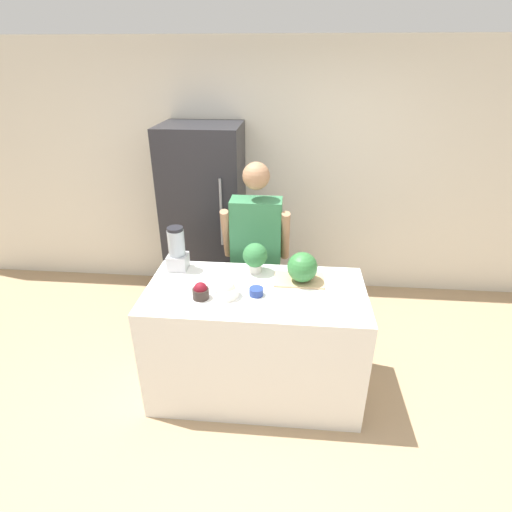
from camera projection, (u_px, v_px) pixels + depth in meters
ground_plane at (251, 425)px, 2.92m from camera, size 14.00×14.00×0.00m
wall_back at (270, 174)px, 4.22m from camera, size 8.00×0.06×2.60m
counter_island at (256, 340)px, 3.06m from camera, size 1.58×0.79×0.91m
refrigerator at (205, 218)px, 4.11m from camera, size 0.77×0.68×1.85m
person at (256, 257)px, 3.45m from camera, size 0.56×0.27×1.68m
cutting_board at (299, 280)px, 2.97m from camera, size 0.37×0.23×0.01m
watermelon at (302, 267)px, 2.90m from camera, size 0.22×0.22×0.22m
bowl_cherries at (201, 291)px, 2.74m from camera, size 0.12×0.12×0.12m
bowl_cream at (227, 290)px, 2.76m from camera, size 0.16×0.16×0.13m
bowl_small_blue at (256, 292)px, 2.78m from camera, size 0.10×0.10×0.05m
blender at (177, 250)px, 3.07m from camera, size 0.15×0.15×0.35m
potted_plant at (255, 256)px, 3.04m from camera, size 0.19×0.19×0.24m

